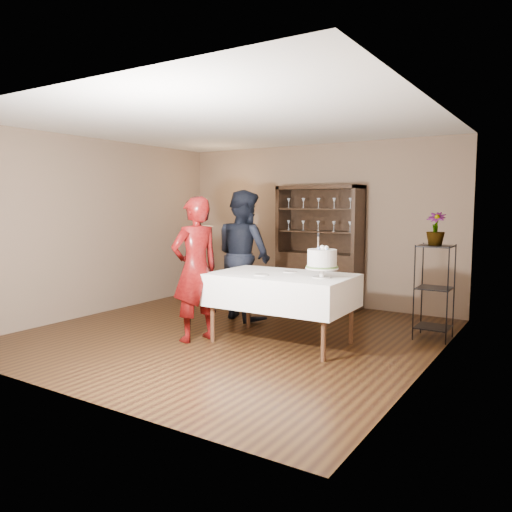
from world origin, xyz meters
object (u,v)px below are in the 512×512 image
(plant_etagere, at_px, (434,288))
(cake, at_px, (322,260))
(woman, at_px, (196,269))
(china_hutch, at_px, (319,267))
(man, at_px, (244,255))
(potted_plant, at_px, (436,229))
(cake_table, at_px, (282,290))

(plant_etagere, xyz_separation_m, cake, (-0.99, -1.22, 0.41))
(plant_etagere, bearing_deg, woman, -146.30)
(woman, xyz_separation_m, cake, (1.51, 0.44, 0.16))
(china_hutch, distance_m, man, 1.53)
(woman, relative_size, potted_plant, 4.33)
(plant_etagere, bearing_deg, china_hutch, 153.17)
(cake_table, distance_m, woman, 1.10)
(china_hutch, bearing_deg, woman, -98.63)
(plant_etagere, xyz_separation_m, cake_table, (-1.53, -1.19, 0.00))
(woman, distance_m, potted_plant, 3.03)
(china_hutch, bearing_deg, cake, -64.29)
(cake, bearing_deg, china_hutch, 115.71)
(china_hutch, height_order, woman, china_hutch)
(china_hutch, xyz_separation_m, man, (-0.58, -1.39, 0.29))
(plant_etagere, relative_size, potted_plant, 2.89)
(potted_plant, bearing_deg, cake_table, -141.52)
(china_hutch, bearing_deg, cake_table, -76.29)
(cake_table, distance_m, potted_plant, 2.08)
(china_hutch, height_order, potted_plant, china_hutch)
(man, height_order, cake, man)
(plant_etagere, bearing_deg, potted_plant, 135.81)
(man, xyz_separation_m, cake, (1.67, -0.89, 0.11))
(cake, bearing_deg, plant_etagere, 51.13)
(cake_table, height_order, cake, cake)
(woman, height_order, potted_plant, woman)
(cake_table, bearing_deg, china_hutch, 103.71)
(man, bearing_deg, china_hutch, -92.25)
(cake, distance_m, potted_plant, 1.61)
(plant_etagere, relative_size, cake, 2.31)
(potted_plant, bearing_deg, cake, -128.14)
(man, bearing_deg, cake_table, 163.17)
(cake_table, xyz_separation_m, cake, (0.55, -0.03, 0.41))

